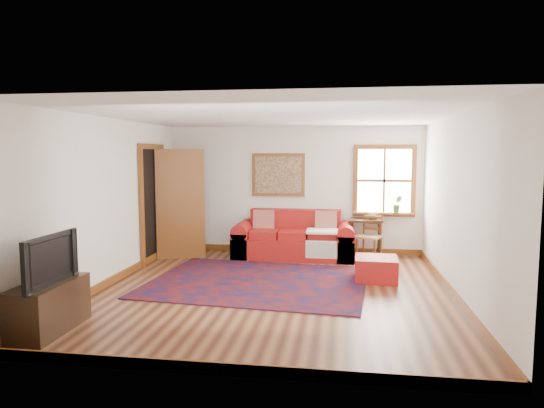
% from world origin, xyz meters
% --- Properties ---
extents(ground, '(5.50, 5.50, 0.00)m').
position_xyz_m(ground, '(0.00, 0.00, 0.00)').
color(ground, '#401E11').
rests_on(ground, ground).
extents(room_envelope, '(5.04, 5.54, 2.52)m').
position_xyz_m(room_envelope, '(0.00, 0.02, 1.65)').
color(room_envelope, silver).
rests_on(room_envelope, ground).
extents(window, '(1.18, 0.20, 1.38)m').
position_xyz_m(window, '(1.78, 2.70, 1.31)').
color(window, white).
rests_on(window, ground).
extents(doorway, '(0.89, 1.08, 2.14)m').
position_xyz_m(doorway, '(-2.21, 1.78, 1.07)').
color(doorway, black).
rests_on(doorway, ground).
extents(framed_artwork, '(1.05, 0.07, 0.85)m').
position_xyz_m(framed_artwork, '(-0.30, 2.71, 1.55)').
color(framed_artwork, brown).
rests_on(framed_artwork, ground).
extents(persian_rug, '(3.46, 2.86, 0.02)m').
position_xyz_m(persian_rug, '(-0.31, 0.40, 0.01)').
color(persian_rug, '#510E0B').
rests_on(persian_rug, ground).
extents(red_leather_sofa, '(2.26, 0.93, 0.89)m').
position_xyz_m(red_leather_sofa, '(0.06, 2.31, 0.29)').
color(red_leather_sofa, maroon).
rests_on(red_leather_sofa, ground).
extents(red_ottoman, '(0.66, 0.66, 0.37)m').
position_xyz_m(red_ottoman, '(1.49, 0.78, 0.18)').
color(red_ottoman, maroon).
rests_on(red_ottoman, ground).
extents(side_table, '(0.61, 0.46, 0.73)m').
position_xyz_m(side_table, '(1.41, 2.49, 0.61)').
color(side_table, '#321F10').
rests_on(side_table, ground).
extents(ladder_back_chair, '(0.54, 0.53, 0.88)m').
position_xyz_m(ladder_back_chair, '(1.48, 2.28, 0.47)').
color(ladder_back_chair, tan).
rests_on(ladder_back_chair, ground).
extents(media_cabinet, '(0.45, 1.01, 0.55)m').
position_xyz_m(media_cabinet, '(-2.26, -1.95, 0.28)').
color(media_cabinet, '#321F10').
rests_on(media_cabinet, ground).
extents(television, '(0.13, 0.96, 0.55)m').
position_xyz_m(television, '(-2.24, -2.04, 0.83)').
color(television, black).
rests_on(television, media_cabinet).
extents(candle_hurricane, '(0.12, 0.12, 0.18)m').
position_xyz_m(candle_hurricane, '(-2.21, -1.60, 0.64)').
color(candle_hurricane, silver).
rests_on(candle_hurricane, media_cabinet).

